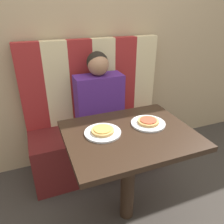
{
  "coord_description": "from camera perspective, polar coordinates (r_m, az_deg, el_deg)",
  "views": [
    {
      "loc": [
        -0.53,
        -1.06,
        1.46
      ],
      "look_at": [
        0.0,
        0.31,
        0.75
      ],
      "focal_mm": 35.0,
      "sensor_mm": 36.0,
      "label": 1
    }
  ],
  "objects": [
    {
      "name": "ground_plane",
      "position": [
        1.88,
        3.76,
        -25.03
      ],
      "size": [
        12.0,
        12.0,
        0.0
      ],
      "primitive_type": "plane",
      "color": "#38332D"
    },
    {
      "name": "wall_back",
      "position": [
        2.03,
        -6.56,
        21.35
      ],
      "size": [
        7.0,
        0.05,
        2.6
      ],
      "color": "tan",
      "rests_on": "ground_plane"
    },
    {
      "name": "booth_seat",
      "position": [
        2.14,
        -3.03,
        -9.1
      ],
      "size": [
        1.26,
        0.46,
        0.46
      ],
      "color": "#5B1919",
      "rests_on": "ground_plane"
    },
    {
      "name": "booth_backrest",
      "position": [
        2.03,
        -5.16,
        8.02
      ],
      "size": [
        1.26,
        0.08,
        0.75
      ],
      "color": "maroon",
      "rests_on": "booth_seat"
    },
    {
      "name": "dining_table",
      "position": [
        1.45,
        4.47,
        -9.46
      ],
      "size": [
        0.8,
        0.64,
        0.74
      ],
      "color": "black",
      "rests_on": "ground_plane"
    },
    {
      "name": "person",
      "position": [
        1.88,
        -3.44,
        4.73
      ],
      "size": [
        0.41,
        0.2,
        0.67
      ],
      "color": "#4C237A",
      "rests_on": "booth_seat"
    },
    {
      "name": "plate_left",
      "position": [
        1.37,
        -2.44,
        -5.38
      ],
      "size": [
        0.23,
        0.23,
        0.01
      ],
      "color": "white",
      "rests_on": "dining_table"
    },
    {
      "name": "plate_right",
      "position": [
        1.49,
        9.4,
        -2.95
      ],
      "size": [
        0.23,
        0.23,
        0.01
      ],
      "color": "white",
      "rests_on": "dining_table"
    },
    {
      "name": "pizza_left",
      "position": [
        1.36,
        -2.46,
        -4.8
      ],
      "size": [
        0.14,
        0.14,
        0.02
      ],
      "color": "tan",
      "rests_on": "plate_left"
    },
    {
      "name": "pizza_right",
      "position": [
        1.48,
        9.45,
        -2.4
      ],
      "size": [
        0.14,
        0.14,
        0.02
      ],
      "color": "tan",
      "rests_on": "plate_right"
    }
  ]
}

